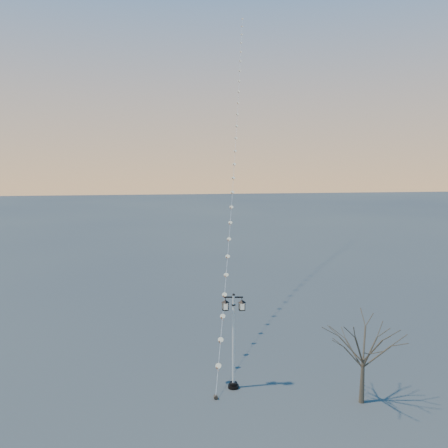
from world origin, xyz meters
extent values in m
plane|color=#434543|center=(0.00, 0.00, 0.00)|extent=(300.00, 300.00, 0.00)
cylinder|color=black|center=(0.48, 1.10, 0.08)|extent=(0.59, 0.59, 0.17)
cylinder|color=black|center=(0.48, 1.10, 0.24)|extent=(0.42, 0.42, 0.15)
cylinder|color=silver|center=(0.48, 1.10, 2.80)|extent=(0.14, 0.14, 4.97)
cylinder|color=black|center=(0.48, 1.10, 4.71)|extent=(0.21, 0.21, 0.06)
cube|color=black|center=(0.48, 1.10, 5.13)|extent=(1.00, 0.22, 0.06)
sphere|color=black|center=(0.48, 1.10, 5.26)|extent=(0.15, 0.15, 0.15)
pyramid|color=black|center=(0.04, 1.17, 4.97)|extent=(0.47, 0.47, 0.15)
cube|color=beige|center=(0.04, 1.17, 4.64)|extent=(0.27, 0.27, 0.36)
cube|color=black|center=(0.04, 1.17, 4.44)|extent=(0.32, 0.32, 0.04)
pyramid|color=black|center=(0.92, 1.03, 4.97)|extent=(0.47, 0.47, 0.15)
cube|color=beige|center=(0.92, 1.03, 4.64)|extent=(0.27, 0.27, 0.36)
cube|color=black|center=(0.92, 1.03, 4.44)|extent=(0.32, 0.32, 0.04)
cone|color=#453A2B|center=(6.77, -1.33, 1.18)|extent=(0.28, 0.28, 2.35)
cylinder|color=#382A1E|center=(-0.62, 0.04, 0.11)|extent=(0.21, 0.21, 0.21)
cylinder|color=black|center=(-0.62, 0.04, 0.13)|extent=(0.03, 0.03, 0.26)
cone|color=orange|center=(4.04, 22.45, 16.02)|extent=(0.08, 0.08, 0.30)
cylinder|color=white|center=(-0.62, 0.04, 0.63)|extent=(0.02, 0.02, 0.84)
camera|label=1|loc=(-3.33, -22.49, 12.34)|focal=37.13mm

